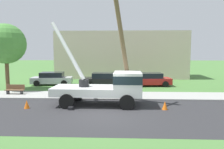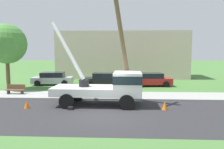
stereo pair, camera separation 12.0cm
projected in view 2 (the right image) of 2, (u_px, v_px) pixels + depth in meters
name	position (u px, v px, depth m)	size (l,w,h in m)	color
ground_plane	(114.00, 84.00, 25.66)	(120.00, 120.00, 0.00)	#477538
road_asphalt	(106.00, 114.00, 13.75)	(80.00, 7.61, 0.01)	#2B2B2D
sidewalk_strip	(111.00, 95.00, 19.04)	(80.00, 3.07, 0.10)	#9E9E99
utility_truck	(109.00, 85.00, 15.78)	(6.76, 3.21, 5.98)	silver
leaning_utility_pole	(122.00, 42.00, 16.27)	(2.03, 2.85, 8.73)	brown
traffic_cone_ahead	(165.00, 106.00, 14.63)	(0.36, 0.36, 0.56)	orange
traffic_cone_behind	(27.00, 104.00, 14.99)	(0.36, 0.36, 0.56)	orange
parked_sedan_silver	(53.00, 79.00, 25.06)	(4.54, 2.26, 1.42)	#B7B7BF
parked_sedan_black	(105.00, 79.00, 24.40)	(4.42, 2.05, 1.42)	black
parked_sedan_red	(151.00, 79.00, 24.26)	(4.55, 2.28, 1.42)	#B21E1E
park_bench	(16.00, 90.00, 19.47)	(1.60, 0.45, 0.90)	brown
roadside_tree_far	(7.00, 44.00, 21.53)	(3.82, 3.82, 6.39)	brown
lowrise_building_backdrop	(122.00, 55.00, 32.49)	(18.00, 6.00, 6.40)	beige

